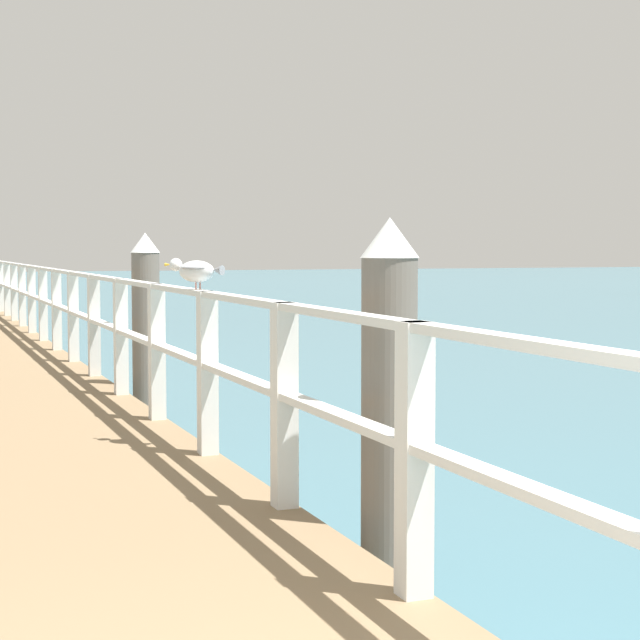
% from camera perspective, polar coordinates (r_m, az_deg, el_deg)
% --- Properties ---
extents(pier_railing, '(0.12, 23.75, 1.10)m').
position_cam_1_polar(pier_railing, '(14.16, -13.42, 0.88)').
color(pier_railing, silver).
rests_on(pier_railing, pier_deck).
extents(dock_piling_near, '(0.29, 0.29, 1.92)m').
position_cam_1_polar(dock_piling_near, '(5.40, 3.68, -4.67)').
color(dock_piling_near, '#6B6056').
rests_on(dock_piling_near, ground_plane).
extents(dock_piling_far, '(0.29, 0.29, 1.92)m').
position_cam_1_polar(dock_piling_far, '(11.01, -9.22, -0.35)').
color(dock_piling_far, '#6B6056').
rests_on(dock_piling_far, ground_plane).
extents(seagull_foreground, '(0.35, 0.39, 0.21)m').
position_cam_1_polar(seagull_foreground, '(7.44, -6.62, 2.65)').
color(seagull_foreground, white).
rests_on(seagull_foreground, pier_railing).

